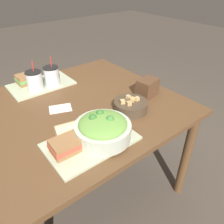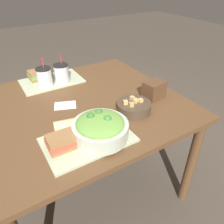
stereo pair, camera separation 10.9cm
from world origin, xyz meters
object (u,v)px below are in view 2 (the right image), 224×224
Objects in this scene: napkin_folded at (65,105)px; drink_cup_red at (62,74)px; salad_bowl at (100,127)px; chip_bag at (154,90)px; sandwich_near at (64,141)px; baguette_near at (69,127)px; drink_cup_dark at (45,78)px; sandwich_far at (40,74)px; soup_bowl at (134,107)px.

drink_cup_red is at bearing 71.27° from napkin_folded.
salad_bowl is 0.51m from chip_bag.
chip_bag is at bearing 14.10° from sandwich_near.
sandwich_near is 0.67m from chip_bag.
sandwich_near reaches higher than napkin_folded.
sandwich_near is 1.02× the size of napkin_folded.
chip_bag is (0.41, -0.49, -0.02)m from drink_cup_red.
drink_cup_dark reaches higher than baguette_near.
drink_cup_red is (0.12, -0.14, 0.03)m from sandwich_far.
sandwich_near is at bearing -101.90° from sandwich_far.
sandwich_near is 0.38m from napkin_folded.
soup_bowl is (0.28, 0.11, -0.03)m from salad_bowl.
drink_cup_red reaches higher than napkin_folded.
drink_cup_red reaches higher than soup_bowl.
baguette_near is at bearing -107.85° from drink_cup_red.
napkin_folded is (0.02, -0.29, -0.07)m from drink_cup_dark.
baguette_near is 0.29m from napkin_folded.
soup_bowl is at bearing 11.96° from sandwich_near.
salad_bowl reaches higher than napkin_folded.
drink_cup_red is 0.65m from chip_bag.
chip_bag is (0.54, -0.49, -0.02)m from drink_cup_dark.
baguette_near is at bearing 56.30° from sandwich_near.
salad_bowl is 1.78× the size of napkin_folded.
drink_cup_dark is 1.32× the size of napkin_folded.
soup_bowl is 0.46m from sandwich_near.
soup_bowl reaches higher than napkin_folded.
sandwich_near is at bearing -176.44° from chip_bag.
soup_bowl reaches higher than sandwich_far.
sandwich_far is at bearing 120.94° from chip_bag.
napkin_folded is (-0.51, 0.20, -0.05)m from chip_bag.
baguette_near is 0.88× the size of sandwich_far.
salad_bowl is 0.67m from drink_cup_red.
sandwich_near is at bearing 171.95° from salad_bowl.
chip_bag is at bearing 19.75° from salad_bowl.
napkin_folded is at bearing 139.63° from soup_bowl.
napkin_folded is at bearing 95.51° from salad_bowl.
sandwich_far is 0.81× the size of drink_cup_dark.
salad_bowl reaches higher than soup_bowl.
salad_bowl is at bearing -89.32° from sandwich_far.
salad_bowl is at bearing -158.55° from soup_bowl.
baguette_near reaches higher than napkin_folded.
soup_bowl is at bearing -40.37° from napkin_folded.
drink_cup_dark is 1.38× the size of chip_bag.
drink_cup_red is at bearing -52.96° from sandwich_far.
napkin_folded is at bearing -85.38° from drink_cup_dark.
sandwich_near and sandwich_far have the same top height.
drink_cup_red is 1.38× the size of chip_bag.
salad_bowl is at bearing -169.38° from chip_bag.
soup_bowl is 1.35× the size of baguette_near.
soup_bowl is 1.34× the size of chip_bag.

